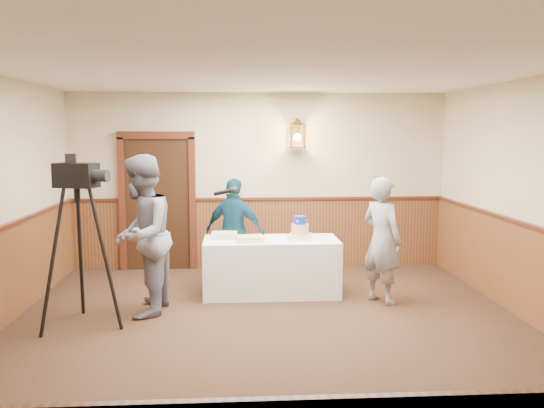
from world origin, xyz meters
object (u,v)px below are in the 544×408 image
(sheet_cake_yellow, at_px, (250,239))
(sheet_cake_green, at_px, (224,235))
(display_table, at_px, (271,267))
(assistant_p, at_px, (235,232))
(baker, at_px, (382,240))
(tiered_cake, at_px, (300,230))
(interviewer, at_px, (142,236))
(tv_camera_rig, at_px, (80,254))

(sheet_cake_yellow, xyz_separation_m, sheet_cake_green, (-0.34, 0.25, 0.00))
(display_table, bearing_deg, assistant_p, 134.19)
(sheet_cake_green, bearing_deg, baker, -16.55)
(sheet_cake_yellow, distance_m, assistant_p, 0.66)
(tiered_cake, xyz_separation_m, interviewer, (-1.98, -0.81, 0.09))
(display_table, height_order, interviewer, interviewer)
(sheet_cake_yellow, distance_m, baker, 1.71)
(tiered_cake, height_order, tv_camera_rig, tv_camera_rig)
(display_table, bearing_deg, tiered_cake, 3.66)
(tiered_cake, relative_size, interviewer, 0.19)
(baker, relative_size, tv_camera_rig, 0.88)
(sheet_cake_yellow, height_order, assistant_p, assistant_p)
(display_table, bearing_deg, interviewer, -153.67)
(tiered_cake, bearing_deg, assistant_p, 151.62)
(interviewer, xyz_separation_m, baker, (2.97, 0.31, -0.15))
(tv_camera_rig, bearing_deg, display_table, 45.02)
(display_table, relative_size, sheet_cake_yellow, 5.18)
(assistant_p, bearing_deg, display_table, 158.68)
(tiered_cake, distance_m, assistant_p, 1.00)
(sheet_cake_yellow, bearing_deg, baker, -11.85)
(assistant_p, bearing_deg, baker, 176.87)
(sheet_cake_yellow, bearing_deg, assistant_p, 107.78)
(display_table, distance_m, assistant_p, 0.80)
(baker, bearing_deg, interviewer, 61.07)
(sheet_cake_green, bearing_deg, assistant_p, 69.47)
(sheet_cake_green, xyz_separation_m, baker, (2.01, -0.60, 0.02))
(interviewer, bearing_deg, baker, 101.39)
(display_table, relative_size, tv_camera_rig, 0.98)
(interviewer, xyz_separation_m, assistant_p, (1.10, 1.28, -0.19))
(tiered_cake, bearing_deg, display_table, -176.34)
(tv_camera_rig, bearing_deg, sheet_cake_yellow, 45.55)
(sheet_cake_green, bearing_deg, interviewer, -136.69)
(sheet_cake_yellow, distance_m, interviewer, 1.47)
(sheet_cake_yellow, relative_size, sheet_cake_green, 1.03)
(assistant_p, relative_size, tv_camera_rig, 0.83)
(tiered_cake, xyz_separation_m, sheet_cake_yellow, (-0.68, -0.15, -0.08))
(assistant_p, distance_m, tv_camera_rig, 2.41)
(sheet_cake_green, height_order, tv_camera_rig, tv_camera_rig)
(sheet_cake_green, bearing_deg, tiered_cake, -5.24)
(display_table, relative_size, interviewer, 0.94)
(sheet_cake_yellow, height_order, tv_camera_rig, tv_camera_rig)
(sheet_cake_green, relative_size, baker, 0.21)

